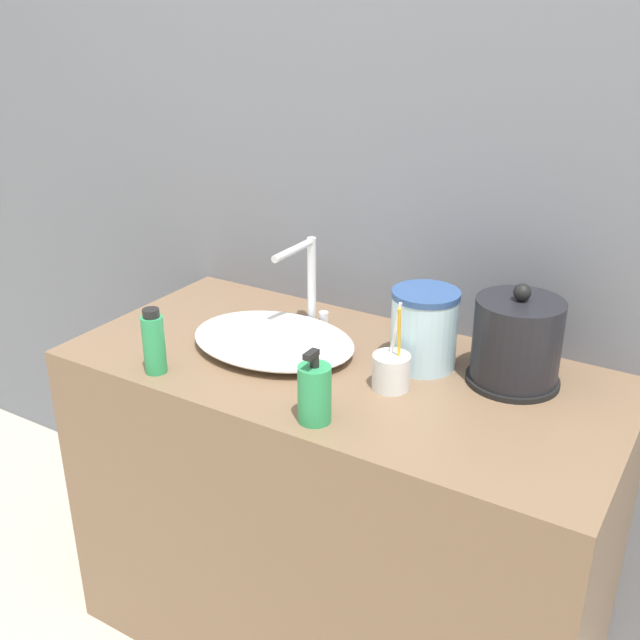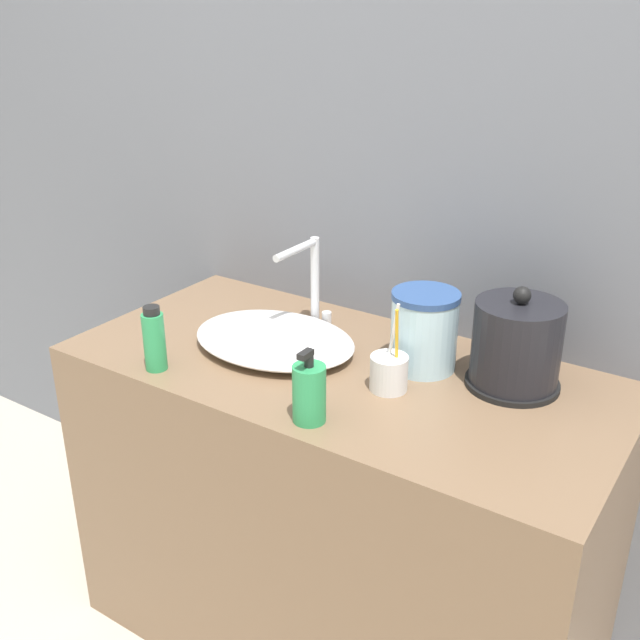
{
  "view_description": "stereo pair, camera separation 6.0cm",
  "coord_description": "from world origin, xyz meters",
  "px_view_note": "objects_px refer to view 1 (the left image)",
  "views": [
    {
      "loc": [
        0.74,
        -1.0,
        1.57
      ],
      "look_at": [
        -0.05,
        0.3,
        0.9
      ],
      "focal_mm": 42.0,
      "sensor_mm": 36.0,
      "label": 1
    },
    {
      "loc": [
        0.79,
        -0.97,
        1.57
      ],
      "look_at": [
        -0.05,
        0.3,
        0.9
      ],
      "focal_mm": 42.0,
      "sensor_mm": 36.0,
      "label": 2
    }
  ],
  "objects_px": {
    "shampoo_bottle": "(154,342)",
    "water_pitcher": "(424,329)",
    "lotion_bottle": "(314,393)",
    "faucet": "(308,278)",
    "electric_kettle": "(516,344)",
    "toothbrush_cup": "(391,371)"
  },
  "relations": [
    {
      "from": "lotion_bottle",
      "to": "shampoo_bottle",
      "type": "distance_m",
      "value": 0.41
    },
    {
      "from": "toothbrush_cup",
      "to": "shampoo_bottle",
      "type": "distance_m",
      "value": 0.52
    },
    {
      "from": "shampoo_bottle",
      "to": "water_pitcher",
      "type": "relative_size",
      "value": 0.84
    },
    {
      "from": "toothbrush_cup",
      "to": "water_pitcher",
      "type": "bearing_deg",
      "value": 84.52
    },
    {
      "from": "shampoo_bottle",
      "to": "lotion_bottle",
      "type": "bearing_deg",
      "value": 0.87
    },
    {
      "from": "lotion_bottle",
      "to": "water_pitcher",
      "type": "relative_size",
      "value": 0.87
    },
    {
      "from": "faucet",
      "to": "electric_kettle",
      "type": "height_order",
      "value": "faucet"
    },
    {
      "from": "lotion_bottle",
      "to": "water_pitcher",
      "type": "bearing_deg",
      "value": 76.31
    },
    {
      "from": "lotion_bottle",
      "to": "electric_kettle",
      "type": "bearing_deg",
      "value": 51.93
    },
    {
      "from": "shampoo_bottle",
      "to": "water_pitcher",
      "type": "distance_m",
      "value": 0.59
    },
    {
      "from": "electric_kettle",
      "to": "lotion_bottle",
      "type": "distance_m",
      "value": 0.45
    },
    {
      "from": "faucet",
      "to": "shampoo_bottle",
      "type": "relative_size",
      "value": 1.52
    },
    {
      "from": "water_pitcher",
      "to": "lotion_bottle",
      "type": "bearing_deg",
      "value": -103.69
    },
    {
      "from": "faucet",
      "to": "water_pitcher",
      "type": "distance_m",
      "value": 0.33
    },
    {
      "from": "electric_kettle",
      "to": "toothbrush_cup",
      "type": "xyz_separation_m",
      "value": [
        -0.21,
        -0.16,
        -0.05
      ]
    },
    {
      "from": "electric_kettle",
      "to": "lotion_bottle",
      "type": "bearing_deg",
      "value": -128.07
    },
    {
      "from": "electric_kettle",
      "to": "toothbrush_cup",
      "type": "height_order",
      "value": "electric_kettle"
    },
    {
      "from": "lotion_bottle",
      "to": "shampoo_bottle",
      "type": "relative_size",
      "value": 1.03
    },
    {
      "from": "faucet",
      "to": "water_pitcher",
      "type": "height_order",
      "value": "faucet"
    },
    {
      "from": "electric_kettle",
      "to": "shampoo_bottle",
      "type": "bearing_deg",
      "value": -152.15
    },
    {
      "from": "shampoo_bottle",
      "to": "water_pitcher",
      "type": "height_order",
      "value": "water_pitcher"
    },
    {
      "from": "lotion_bottle",
      "to": "shampoo_bottle",
      "type": "height_order",
      "value": "lotion_bottle"
    }
  ]
}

